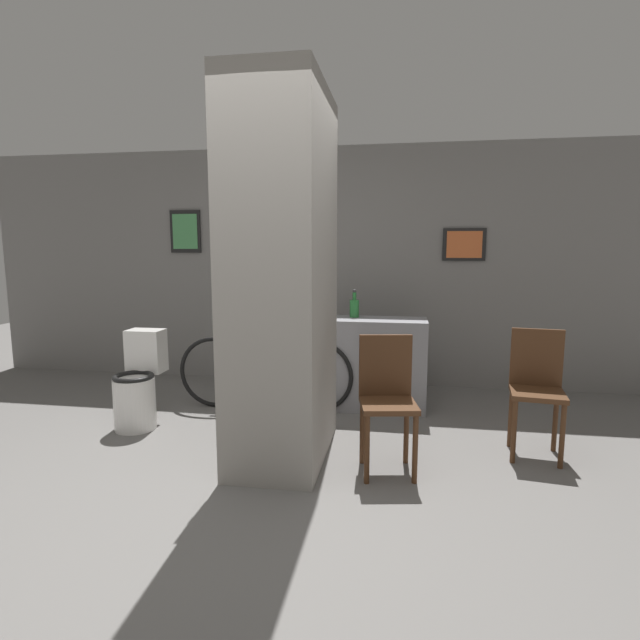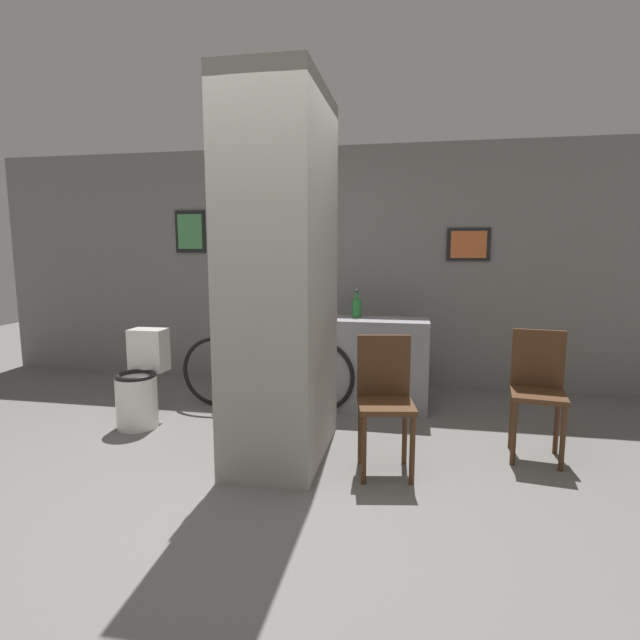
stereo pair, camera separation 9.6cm
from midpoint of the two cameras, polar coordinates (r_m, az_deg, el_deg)
name	(u,v)px [view 1 (the left image)]	position (r m, az deg, el deg)	size (l,w,h in m)	color
ground_plane	(260,488)	(3.38, -7.74, -18.53)	(14.00, 14.00, 0.00)	slate
wall_back	(324,267)	(5.58, -0.06, 6.07)	(8.00, 0.09, 2.60)	gray
pillar_center	(283,279)	(3.57, -5.02, 4.74)	(0.65, 1.14, 2.60)	gray
counter_shelf	(361,363)	(4.77, 4.09, -4.94)	(1.22, 0.44, 0.86)	gray
toilet	(138,386)	(4.56, -20.64, -7.09)	(0.34, 0.50, 0.81)	white
chair_near_pillar	(387,396)	(3.45, 6.86, -8.60)	(0.42, 0.42, 0.92)	#4C2D19
chair_by_doorway	(537,385)	(3.98, 22.87, -6.91)	(0.41, 0.41, 0.92)	#4C2D19
bicycle	(264,373)	(4.73, -6.95, -6.02)	(1.68, 0.42, 0.73)	black
bottle_tall	(354,307)	(4.77, 3.37, 1.48)	(0.09, 0.09, 0.27)	#267233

